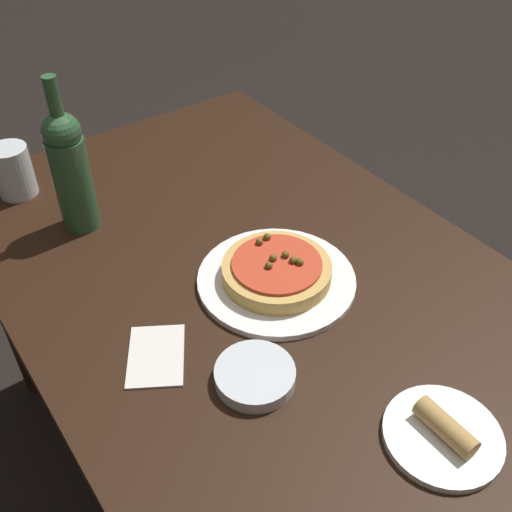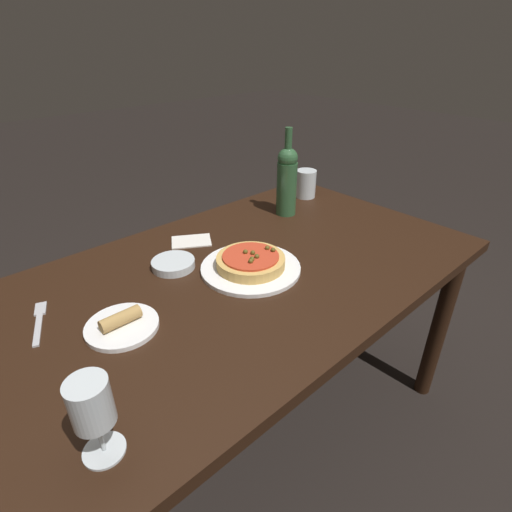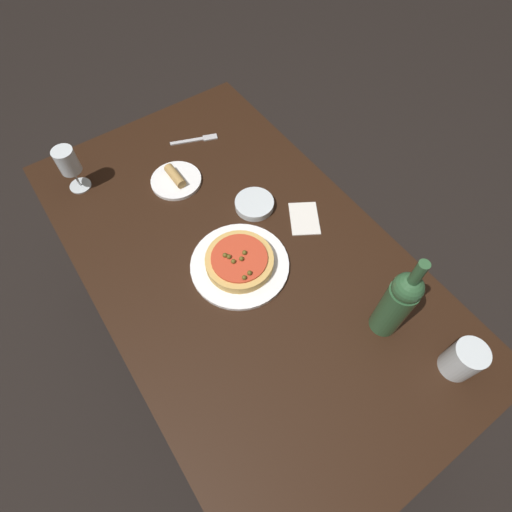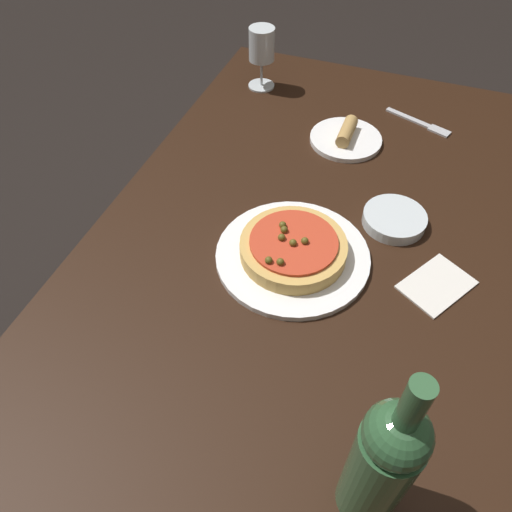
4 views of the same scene
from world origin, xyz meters
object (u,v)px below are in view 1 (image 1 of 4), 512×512
Objects in this scene: wine_bottle at (70,168)px; side_plate at (443,434)px; dining_table at (276,325)px; side_bowl at (255,375)px; dinner_plate at (276,280)px; water_cup at (13,171)px; pizza at (277,270)px.

wine_bottle reaches higher than side_plate.
dining_table is 11.61× the size of side_bowl.
dinner_plate is 2.58× the size of water_cup.
dining_table is 5.04× the size of dinner_plate.
pizza is at bearing -43.14° from dinner_plate.
pizza is 0.63m from water_cup.
water_cup reaches higher than side_plate.
wine_bottle is at bearing 26.24° from dining_table.
water_cup is (0.56, 0.29, 0.05)m from dinner_plate.
side_plate is at bearing 179.04° from dinner_plate.
dinner_plate is at bearing -0.96° from side_plate.
water_cup reaches higher than side_bowl.
dinner_plate is 1.46× the size of pizza.
dining_table is 0.12m from pizza.
dining_table is 0.38m from side_plate.
dining_table is at bearing 143.72° from pizza.
pizza reaches higher than side_bowl.
wine_bottle is 0.55m from side_bowl.
water_cup is 1.00m from side_plate.
dinner_plate is (0.03, -0.02, 0.09)m from dining_table.
pizza reaches higher than side_plate.
water_cup is at bearing 26.88° from pizza.
water_cup is at bearing 24.21° from dining_table.
side_plate is (-0.24, -0.16, -0.00)m from side_bowl.
pizza is 0.40m from side_plate.
side_plate is (-0.40, 0.01, 0.00)m from dinner_plate.
water_cup is at bearing 26.86° from dinner_plate.
side_plate is (-0.40, 0.01, -0.02)m from pizza.
pizza reaches higher than dining_table.
water_cup is (0.59, 0.27, 0.14)m from dining_table.
dinner_plate is at bearing -149.82° from wine_bottle.
pizza is 0.45m from wine_bottle.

